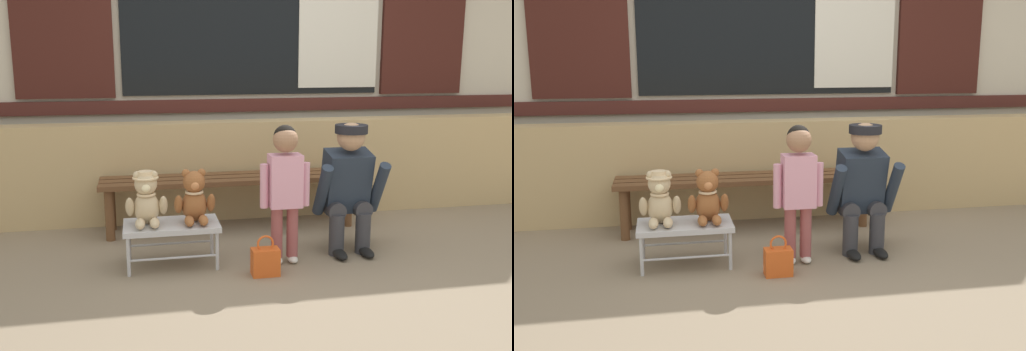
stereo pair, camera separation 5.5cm
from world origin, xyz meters
TOP-DOWN VIEW (x-y plane):
  - ground_plane at (0.00, 0.00)m, footprint 60.00×60.00m
  - brick_low_wall at (0.00, 1.43)m, footprint 6.69×0.25m
  - shop_facade at (0.00, 1.94)m, footprint 6.82×0.26m
  - wooden_bench_long at (-0.35, 1.06)m, footprint 2.10×0.40m
  - small_display_bench at (-0.88, 0.29)m, footprint 0.64×0.36m
  - teddy_bear_with_hat at (-1.04, 0.29)m, footprint 0.28×0.27m
  - teddy_bear_plain at (-0.72, 0.29)m, footprint 0.28×0.26m
  - child_standing at (-0.11, 0.19)m, footprint 0.35×0.18m
  - adult_crouching at (0.40, 0.35)m, footprint 0.50×0.49m
  - handbag_on_ground at (-0.29, -0.01)m, footprint 0.18×0.11m

SIDE VIEW (x-z plane):
  - ground_plane at x=0.00m, z-range 0.00..0.00m
  - handbag_on_ground at x=-0.29m, z-range -0.04..0.23m
  - small_display_bench at x=-0.88m, z-range 0.12..0.42m
  - wooden_bench_long at x=-0.35m, z-range 0.15..0.59m
  - brick_low_wall at x=0.00m, z-range 0.00..0.85m
  - teddy_bear_plain at x=-0.72m, z-range 0.28..0.65m
  - teddy_bear_with_hat at x=-1.04m, z-range 0.29..0.65m
  - adult_crouching at x=0.40m, z-range 0.01..0.96m
  - child_standing at x=-0.11m, z-range 0.11..1.07m
  - shop_facade at x=0.00m, z-range 0.02..3.25m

